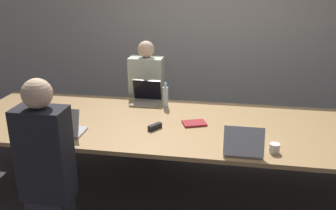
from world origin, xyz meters
name	(u,v)px	position (x,y,z in m)	size (l,w,h in m)	color
ground_plane	(186,191)	(0.00, 0.00, 0.00)	(24.00, 24.00, 0.00)	#383333
curtain_wall	(206,28)	(0.00, 2.11, 1.40)	(12.00, 0.06, 2.80)	beige
conference_table	(187,128)	(0.00, 0.00, 0.72)	(4.47, 1.38, 0.77)	tan
laptop_far_midleft	(146,96)	(-0.53, 0.55, 0.84)	(0.32, 0.27, 0.27)	gray
person_far_midleft	(147,100)	(-0.60, 0.87, 0.68)	(0.40, 0.24, 1.41)	#2D2D38
bottle_far_midleft	(165,97)	(-0.30, 0.44, 0.89)	(0.06, 0.06, 0.28)	#ADD1E0
laptop_near_midright	(243,146)	(0.53, -0.55, 0.84)	(0.32, 0.25, 0.24)	silver
cup_near_midright	(274,148)	(0.78, -0.48, 0.81)	(0.09, 0.09, 0.08)	white
laptop_near_left	(63,127)	(-1.09, -0.44, 0.84)	(0.36, 0.26, 0.26)	#B7B7BC
person_near_left	(46,168)	(-1.00, -0.96, 0.71)	(0.40, 0.24, 1.45)	#2D2D38
cup_near_left	(37,126)	(-1.36, -0.41, 0.82)	(0.09, 0.09, 0.10)	brown
stapler	(155,127)	(-0.29, -0.18, 0.79)	(0.12, 0.15, 0.05)	black
notebook	(194,123)	(0.07, 0.01, 0.78)	(0.26, 0.23, 0.02)	maroon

